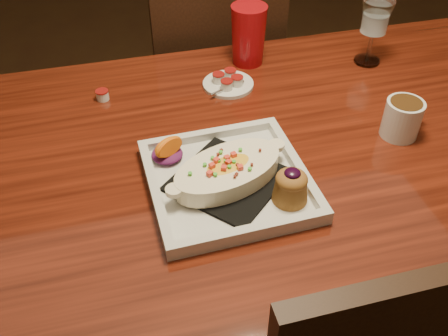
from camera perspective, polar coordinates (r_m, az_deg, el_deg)
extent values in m
plane|color=black|center=(1.67, 4.35, -17.51)|extent=(7.00, 7.00, 0.00)
cube|color=maroon|center=(1.11, 6.24, 2.30)|extent=(1.50, 0.90, 0.04)
cylinder|color=black|center=(1.62, -22.61, -4.00)|extent=(0.07, 0.07, 0.71)
cylinder|color=black|center=(1.88, 21.07, 3.47)|extent=(0.07, 0.07, 0.71)
cube|color=black|center=(1.82, -1.85, 8.94)|extent=(0.42, 0.42, 0.04)
cylinder|color=black|center=(2.12, 1.71, 6.83)|extent=(0.04, 0.04, 0.45)
cylinder|color=black|center=(2.06, -7.44, 5.40)|extent=(0.04, 0.04, 0.45)
cylinder|color=black|center=(1.86, 4.61, 1.05)|extent=(0.04, 0.04, 0.45)
cylinder|color=black|center=(1.80, -5.71, -0.74)|extent=(0.04, 0.04, 0.45)
cube|color=black|center=(1.53, -0.37, 13.13)|extent=(0.40, 0.03, 0.46)
cube|color=silver|center=(0.98, 0.45, -1.73)|extent=(0.31, 0.31, 0.01)
cube|color=black|center=(0.98, 0.45, -1.35)|extent=(0.27, 0.27, 0.01)
ellipsoid|color=yellow|center=(0.96, 0.46, -0.32)|extent=(0.22, 0.16, 0.04)
ellipsoid|color=#5F154F|center=(1.03, -6.52, 1.57)|extent=(0.06, 0.07, 0.02)
cone|color=#956226|center=(0.93, 7.61, -2.42)|extent=(0.07, 0.07, 0.05)
ellipsoid|color=#956226|center=(0.92, 7.74, -1.29)|extent=(0.06, 0.06, 0.03)
ellipsoid|color=black|center=(0.91, 7.83, -0.60)|extent=(0.03, 0.03, 0.01)
cylinder|color=silver|center=(1.15, 19.67, 5.31)|extent=(0.08, 0.08, 0.09)
cylinder|color=#39220F|center=(1.13, 20.07, 6.73)|extent=(0.07, 0.07, 0.02)
torus|color=silver|center=(1.18, 20.98, 5.98)|extent=(0.06, 0.03, 0.06)
cylinder|color=silver|center=(1.43, 15.99, 11.72)|extent=(0.07, 0.07, 0.01)
cylinder|color=silver|center=(1.41, 16.29, 13.13)|extent=(0.01, 0.01, 0.08)
cone|color=silver|center=(1.38, 16.96, 16.16)|extent=(0.08, 0.08, 0.09)
cylinder|color=silver|center=(1.27, 0.48, 9.55)|extent=(0.13, 0.13, 0.01)
cylinder|color=silver|center=(1.27, -0.64, 10.22)|extent=(0.03, 0.03, 0.02)
cylinder|color=#9F1613|center=(1.26, -0.64, 10.68)|extent=(0.03, 0.03, 0.00)
cylinder|color=silver|center=(1.29, 0.72, 10.66)|extent=(0.03, 0.03, 0.02)
cylinder|color=#9F1613|center=(1.28, 0.73, 11.12)|extent=(0.03, 0.03, 0.00)
cylinder|color=silver|center=(1.26, 1.50, 9.88)|extent=(0.03, 0.03, 0.02)
cylinder|color=#9F1613|center=(1.25, 1.51, 10.34)|extent=(0.03, 0.03, 0.00)
cylinder|color=silver|center=(1.24, 0.32, 9.44)|extent=(0.03, 0.03, 0.02)
cylinder|color=#9F1613|center=(1.23, 0.32, 9.91)|extent=(0.03, 0.03, 0.00)
cylinder|color=silver|center=(1.25, -13.71, 8.06)|extent=(0.03, 0.03, 0.02)
cylinder|color=#9F1613|center=(1.25, -13.80, 8.52)|extent=(0.03, 0.03, 0.00)
cone|color=#A20B12|center=(1.34, 2.80, 14.92)|extent=(0.09, 0.09, 0.16)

